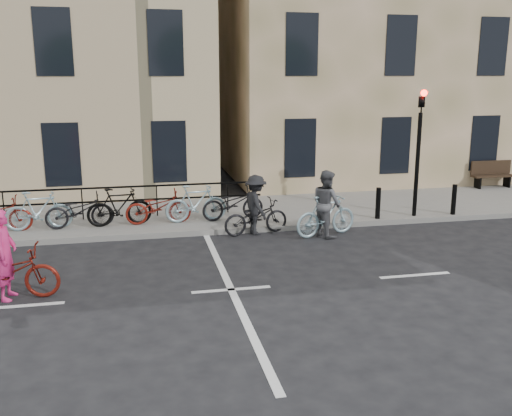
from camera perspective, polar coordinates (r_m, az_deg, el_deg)
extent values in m
plane|color=black|center=(11.55, -2.49, -8.17)|extent=(120.00, 120.00, 0.00)
cube|color=slate|center=(17.27, -19.14, -1.36)|extent=(46.00, 4.00, 0.15)
cube|color=#95845A|center=(26.01, 13.01, 17.22)|extent=(14.00, 10.00, 12.00)
cylinder|color=black|center=(17.14, 15.82, 4.15)|extent=(0.12, 0.12, 3.00)
imported|color=black|center=(16.95, 16.24, 10.66)|extent=(0.15, 0.18, 0.90)
sphere|color=#FF0C05|center=(16.84, 16.46, 10.98)|extent=(0.18, 0.18, 0.18)
cylinder|color=black|center=(16.72, 12.11, 0.47)|extent=(0.14, 0.14, 0.90)
cylinder|color=black|center=(17.82, 19.18, 0.81)|extent=(0.14, 0.14, 0.90)
cube|color=black|center=(22.27, 21.29, 2.36)|extent=(0.06, 0.38, 0.40)
cube|color=black|center=(22.95, 23.80, 2.44)|extent=(0.06, 0.38, 0.40)
cube|color=black|center=(22.57, 22.62, 2.97)|extent=(1.60, 0.40, 0.06)
cube|color=black|center=(22.67, 22.43, 3.78)|extent=(1.60, 0.06, 0.50)
cube|color=black|center=(16.97, -16.98, 0.46)|extent=(10.40, 0.04, 0.95)
imported|color=#8EAFBA|center=(16.22, -20.93, -0.24)|extent=(1.75, 0.49, 1.05)
imported|color=black|center=(16.09, -17.23, -0.25)|extent=(1.80, 0.63, 0.95)
imported|color=black|center=(16.02, -13.50, 0.11)|extent=(1.75, 0.49, 1.05)
imported|color=maroon|center=(16.03, -9.75, 0.11)|extent=(1.80, 0.63, 0.95)
imported|color=#8EAFBA|center=(16.09, -6.02, 0.47)|extent=(1.75, 0.49, 1.05)
imported|color=black|center=(16.24, -2.33, 0.47)|extent=(1.80, 0.63, 0.95)
imported|color=maroon|center=(11.95, -23.67, -5.94)|extent=(2.04, 0.89, 1.04)
imported|color=#DD2772|center=(11.84, -23.83, -4.28)|extent=(0.49, 0.68, 1.77)
imported|color=#8EAFBA|center=(15.23, 7.02, -0.76)|extent=(1.91, 1.00, 1.10)
imported|color=#4F4F54|center=(15.16, 7.06, 0.47)|extent=(0.88, 1.01, 1.77)
imported|color=black|center=(15.30, -0.01, -0.89)|extent=(1.90, 0.97, 0.95)
imported|color=black|center=(15.22, -0.01, 0.32)|extent=(0.79, 1.14, 1.61)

